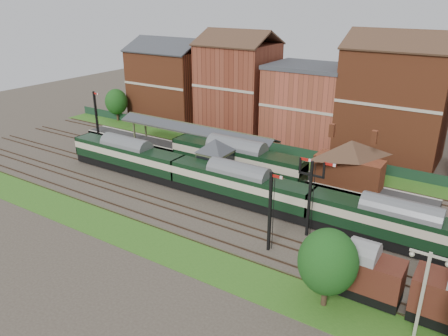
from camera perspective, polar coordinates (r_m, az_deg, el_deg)
The scene contains 19 objects.
ground at distance 52.26m, azimuth -0.39°, elevation -3.94°, with size 160.00×160.00×0.00m, color #473D33.
grass_back at distance 65.14m, azimuth 7.38°, elevation 1.26°, with size 90.00×4.50×0.06m, color #2D6619.
grass_front at distance 43.95m, azimuth -9.14°, elevation -9.56°, with size 90.00×5.00×0.06m, color #2D6619.
fence at distance 66.61m, azimuth 8.16°, elevation 2.34°, with size 90.00×0.12×1.50m, color #193823.
platform at distance 62.08m, azimuth 0.71°, elevation 0.86°, with size 55.00×3.40×1.00m, color #2D2D2D.
signal_box at distance 55.02m, azimuth -1.14°, elevation 1.04°, with size 5.40×5.40×6.00m.
brick_hut at distance 52.06m, azimuth 6.20°, elevation -2.73°, with size 3.20×2.64×2.94m.
station_building at distance 54.32m, azimuth 16.06°, elevation 0.74°, with size 8.10×8.10×5.90m.
canopy at distance 64.01m, azimuth -3.84°, elevation 5.32°, with size 26.00×3.89×4.08m.
semaphore_bracket at distance 43.28m, azimuth 11.19°, elevation -3.32°, with size 3.60×0.25×8.18m.
semaphore_platform_end at distance 75.53m, azimuth -16.37°, elevation 6.72°, with size 1.23×0.25×8.00m.
semaphore_siding at distance 40.49m, azimuth 6.05°, elevation -5.59°, with size 1.23×0.25×8.00m.
yard_lamp at distance 33.57m, azimuth 24.57°, elevation -14.37°, with size 2.60×0.22×7.00m.
town_backdrop at distance 71.14m, azimuth 10.75°, elevation 8.69°, with size 69.00×10.00×16.00m.
dmu_train at distance 50.09m, azimuth 1.94°, elevation -2.14°, with size 52.90×2.78×4.06m.
platform_railcar at distance 57.23m, azimuth 1.63°, elevation 1.19°, with size 19.05×3.00×4.39m.
goods_van_a at distance 37.20m, azimuth 17.48°, elevation -12.85°, with size 6.33×2.74×3.84m.
tree_far at distance 34.39m, azimuth 13.40°, elevation -11.83°, with size 4.54×4.54×6.63m.
tree_back at distance 85.80m, azimuth -13.89°, elevation 8.40°, with size 4.21×4.21×6.15m.
Camera 1 is at (25.92, -39.29, 22.72)m, focal length 35.00 mm.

